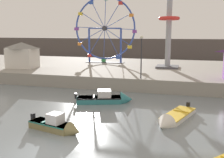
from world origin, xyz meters
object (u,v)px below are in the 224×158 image
object	(u,v)px
motorboat_teal_painted	(109,99)
drop_tower_steel_tower	(169,27)
promenade_lamp_near	(141,51)
motorboat_olive_wood	(58,126)
motorboat_white_red_stripe	(173,119)
ferris_wheel_blue_frame	(105,30)
carnival_booth_white_ticket	(22,55)

from	to	relation	value
motorboat_teal_painted	drop_tower_steel_tower	size ratio (longest dim) A/B	0.42
drop_tower_steel_tower	promenade_lamp_near	distance (m)	9.50
motorboat_olive_wood	motorboat_white_red_stripe	bearing A→B (deg)	42.66
motorboat_teal_painted	ferris_wheel_blue_frame	world-z (taller)	ferris_wheel_blue_frame
motorboat_white_red_stripe	drop_tower_steel_tower	size ratio (longest dim) A/B	0.43
motorboat_olive_wood	motorboat_white_red_stripe	world-z (taller)	motorboat_olive_wood
ferris_wheel_blue_frame	promenade_lamp_near	bearing A→B (deg)	-58.03
drop_tower_steel_tower	motorboat_olive_wood	bearing A→B (deg)	-103.42
ferris_wheel_blue_frame	carnival_booth_white_ticket	world-z (taller)	ferris_wheel_blue_frame
motorboat_teal_painted	carnival_booth_white_ticket	size ratio (longest dim) A/B	1.26
drop_tower_steel_tower	carnival_booth_white_ticket	xyz separation A→B (m)	(-18.07, -5.29, -3.46)
motorboat_white_red_stripe	motorboat_teal_painted	world-z (taller)	motorboat_teal_painted
motorboat_teal_painted	drop_tower_steel_tower	xyz separation A→B (m)	(3.90, 13.80, 6.20)
carnival_booth_white_ticket	ferris_wheel_blue_frame	bearing A→B (deg)	44.53
carnival_booth_white_ticket	motorboat_teal_painted	bearing A→B (deg)	-31.27
drop_tower_steel_tower	carnival_booth_white_ticket	distance (m)	19.14
drop_tower_steel_tower	motorboat_teal_painted	bearing A→B (deg)	-105.77
motorboat_teal_painted	carnival_booth_white_ticket	world-z (taller)	carnival_booth_white_ticket
ferris_wheel_blue_frame	promenade_lamp_near	xyz separation A→B (m)	(7.58, -12.15, -2.14)
motorboat_olive_wood	motorboat_teal_painted	size ratio (longest dim) A/B	0.78
motorboat_olive_wood	carnival_booth_white_ticket	bearing A→B (deg)	143.54
motorboat_olive_wood	motorboat_teal_painted	distance (m)	7.35
carnival_booth_white_ticket	motorboat_white_red_stripe	bearing A→B (deg)	-31.73
motorboat_white_red_stripe	ferris_wheel_blue_frame	distance (m)	24.20
ferris_wheel_blue_frame	drop_tower_steel_tower	world-z (taller)	drop_tower_steel_tower
motorboat_olive_wood	carnival_booth_white_ticket	size ratio (longest dim) A/B	0.98
carnival_booth_white_ticket	promenade_lamp_near	xyz separation A→B (m)	(16.11, -3.68, 1.05)
ferris_wheel_blue_frame	motorboat_white_red_stripe	bearing A→B (deg)	-61.35
motorboat_white_red_stripe	ferris_wheel_blue_frame	size ratio (longest dim) A/B	0.51
drop_tower_steel_tower	motorboat_white_red_stripe	bearing A→B (deg)	-84.43
motorboat_white_red_stripe	carnival_booth_white_ticket	size ratio (longest dim) A/B	1.27
drop_tower_steel_tower	promenade_lamp_near	world-z (taller)	drop_tower_steel_tower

